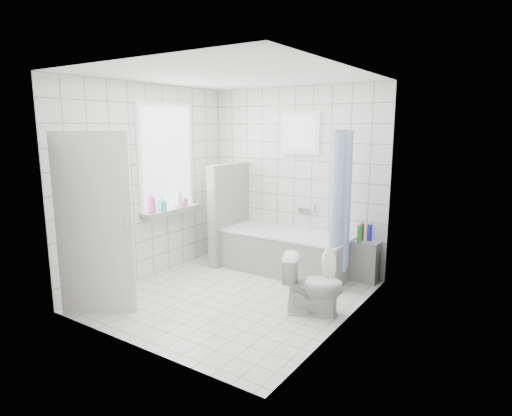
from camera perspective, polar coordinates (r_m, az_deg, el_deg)
The scene contains 19 objects.
ground at distance 5.37m, azimuth -2.93°, elevation -11.56°, with size 3.00×3.00×0.00m, color white.
ceiling at distance 4.99m, azimuth -3.23°, elevation 17.19°, with size 3.00×3.00×0.00m, color white.
wall_back at distance 6.28m, azimuth 5.12°, elevation 3.99°, with size 2.80×0.02×2.60m, color white.
wall_front at distance 3.94m, azimuth -16.18°, elevation -0.54°, with size 2.80×0.02×2.60m, color white.
wall_left at distance 5.95m, azimuth -13.98°, elevation 3.33°, with size 0.02×3.00×2.60m, color white.
wall_right at distance 4.34m, azimuth 11.93°, elevation 0.70°, with size 0.02×3.00×2.60m, color white.
window_left at distance 6.10m, azimuth -11.74°, elevation 6.44°, with size 0.01×0.90×1.40m, color white.
window_back at distance 6.15m, azimuth 5.86°, elevation 9.91°, with size 0.50×0.01×0.50m, color white.
window_sill at distance 6.17m, azimuth -11.18°, elevation -0.44°, with size 0.18×1.02×0.08m, color white.
door at distance 4.89m, azimuth -20.73°, elevation -2.23°, with size 0.04×0.80×2.00m, color silver.
bathtub at distance 6.12m, azimuth 4.09°, elevation -5.86°, with size 1.82×0.77×0.58m.
partition_wall at distance 6.48m, azimuth -3.61°, elevation -0.69°, with size 0.15×0.85×1.50m, color white.
tiled_ledge at distance 5.94m, azimuth 14.12°, elevation -6.84°, with size 0.40×0.24×0.55m, color white.
toilet at distance 4.81m, azimuth 7.61°, elevation -10.12°, with size 0.37×0.66×0.67m, color white.
curtain_rod at distance 5.47m, azimuth 12.12°, elevation 10.13°, with size 0.02×0.02×0.80m, color silver.
shower_curtain at distance 5.43m, azimuth 11.24°, elevation 0.60°, with size 0.14×0.48×1.78m, color #4174C1, non-canonical shape.
tub_faucet at distance 6.22m, azimuth 6.48°, elevation -0.30°, with size 0.18×0.06×0.06m, color silver.
sill_bottles at distance 6.08m, azimuth -11.64°, elevation 1.11°, with size 0.17×0.76×0.32m.
ledge_bottles at distance 5.82m, azimuth 14.15°, elevation -3.23°, with size 0.16×0.20×0.23m.
Camera 1 is at (2.96, -3.98, 2.05)m, focal length 30.00 mm.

